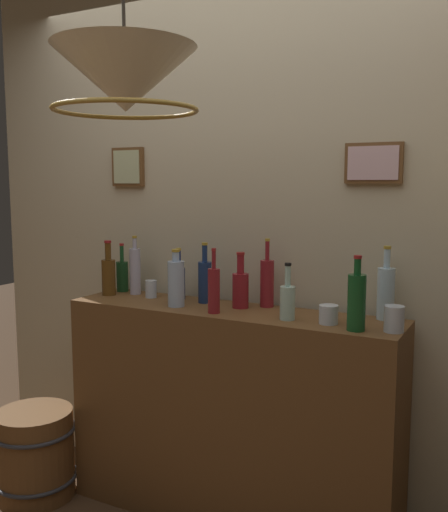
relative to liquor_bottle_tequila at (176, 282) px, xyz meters
The scene contains 19 objects.
panelled_rear_partition 0.56m from the liquor_bottle_tequila, 51.65° to the left, with size 3.23×0.15×2.88m.
bar_shelf_unit 0.67m from the liquor_bottle_tequila, 12.79° to the left, with size 1.57×0.36×1.01m, color brown.
liquor_bottle_tequila is the anchor object (origin of this frame).
liquor_bottle_sherry 0.94m from the liquor_bottle_tequila, 11.97° to the left, with size 0.07×0.07×0.31m.
liquor_bottle_bourbon 0.15m from the liquor_bottle_tequila, 60.03° to the left, with size 0.06×0.06×0.29m.
liquor_bottle_port 0.30m from the liquor_bottle_tequila, 21.80° to the left, with size 0.08×0.08×0.26m.
liquor_bottle_rye 0.86m from the liquor_bottle_tequila, ahead, with size 0.07×0.07×0.29m.
liquor_bottle_gin 0.49m from the liquor_bottle_tequila, 158.19° to the left, with size 0.06×0.06×0.25m.
liquor_bottle_scotch 0.55m from the liquor_bottle_tequila, ahead, with size 0.06×0.06×0.24m.
liquor_bottle_rum 0.42m from the liquor_bottle_tequila, 26.59° to the left, with size 0.06×0.06×0.32m.
liquor_bottle_amaro 0.38m from the liquor_bottle_tequila, 156.35° to the left, with size 0.06×0.06×0.30m.
liquor_bottle_mezcal 0.46m from the liquor_bottle_tequila, behind, with size 0.07×0.07×0.28m.
liquor_bottle_vermouth 0.23m from the liquor_bottle_tequila, 10.33° to the right, with size 0.05×0.05×0.29m.
liquor_bottle_brandy 0.17m from the liquor_bottle_tequila, 117.88° to the left, with size 0.06×0.06×0.25m.
glass_tumbler_rocks 0.26m from the liquor_bottle_tequila, 153.08° to the left, with size 0.06×0.06×0.09m.
glass_tumbler_highball 0.73m from the liquor_bottle_tequila, ahead, with size 0.08×0.08×0.08m.
glass_tumbler_shot 0.99m from the liquor_bottle_tequila, ahead, with size 0.08×0.08×0.10m.
pendant_lamp 1.03m from the liquor_bottle_tequila, 71.63° to the right, with size 0.49×0.49×0.54m.
wooden_barrel 1.17m from the liquor_bottle_tequila, 162.48° to the right, with size 0.41×0.41×0.45m.
Camera 1 is at (1.17, -1.42, 1.58)m, focal length 40.16 mm.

